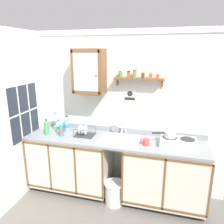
# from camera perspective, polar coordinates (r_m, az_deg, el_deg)

# --- Properties ---
(floor) EXTENTS (5.62, 5.62, 0.00)m
(floor) POSITION_cam_1_polar(r_m,az_deg,el_deg) (3.31, -1.51, -24.43)
(floor) COLOR slate
(floor) RESTS_ON ground
(back_wall) EXTENTS (3.22, 0.07, 2.43)m
(back_wall) POSITION_cam_1_polar(r_m,az_deg,el_deg) (3.34, 1.83, -0.13)
(back_wall) COLOR silver
(back_wall) RESTS_ON ground
(side_wall_left) EXTENTS (0.05, 3.48, 2.43)m
(side_wall_left) POSITION_cam_1_polar(r_m,az_deg,el_deg) (3.14, -27.29, -3.11)
(side_wall_left) COLOR silver
(side_wall_left) RESTS_ON ground
(lower_cabinet_run) EXTENTS (1.24, 0.60, 0.89)m
(lower_cabinet_run) POSITION_cam_1_polar(r_m,az_deg,el_deg) (3.57, -10.53, -12.79)
(lower_cabinet_run) COLOR black
(lower_cabinet_run) RESTS_ON ground
(lower_cabinet_run_right) EXTENTS (1.11, 0.60, 0.89)m
(lower_cabinet_run_right) POSITION_cam_1_polar(r_m,az_deg,el_deg) (3.27, 13.64, -15.81)
(lower_cabinet_run_right) COLOR black
(lower_cabinet_run_right) RESTS_ON ground
(countertop) EXTENTS (2.58, 0.62, 0.03)m
(countertop) POSITION_cam_1_polar(r_m,az_deg,el_deg) (3.15, 0.40, -7.33)
(countertop) COLOR gray
(countertop) RESTS_ON lower_cabinet_run
(backsplash) EXTENTS (2.58, 0.02, 0.08)m
(backsplash) POSITION_cam_1_polar(r_m,az_deg,el_deg) (3.39, 1.65, -4.66)
(backsplash) COLOR gray
(backsplash) RESTS_ON countertop
(sink) EXTENTS (0.55, 0.44, 0.42)m
(sink) POSITION_cam_1_polar(r_m,az_deg,el_deg) (3.17, 2.09, -7.41)
(sink) COLOR silver
(sink) RESTS_ON countertop
(hot_plate_stove) EXTENTS (0.48, 0.29, 0.09)m
(hot_plate_stove) POSITION_cam_1_polar(r_m,az_deg,el_deg) (3.07, 16.97, -7.50)
(hot_plate_stove) COLOR silver
(hot_plate_stove) RESTS_ON countertop
(saucepan) EXTENTS (0.32, 0.17, 0.08)m
(saucepan) POSITION_cam_1_polar(r_m,az_deg,el_deg) (3.05, 14.83, -5.63)
(saucepan) COLOR silver
(saucepan) RESTS_ON hot_plate_stove
(bottle_soda_green_0) EXTENTS (0.06, 0.06, 0.24)m
(bottle_soda_green_0) POSITION_cam_1_polar(r_m,az_deg,el_deg) (3.41, -16.71, -3.95)
(bottle_soda_green_0) COLOR #4CB266
(bottle_soda_green_0) RESTS_ON countertop
(bottle_detergent_teal_1) EXTENTS (0.07, 0.07, 0.22)m
(bottle_detergent_teal_1) POSITION_cam_1_polar(r_m,az_deg,el_deg) (3.32, -13.15, -4.56)
(bottle_detergent_teal_1) COLOR teal
(bottle_detergent_teal_1) RESTS_ON countertop
(bottle_water_blue_2) EXTENTS (0.08, 0.08, 0.26)m
(bottle_water_blue_2) POSITION_cam_1_polar(r_m,az_deg,el_deg) (3.46, -11.66, -3.23)
(bottle_water_blue_2) COLOR #8CB7E0
(bottle_water_blue_2) RESTS_ON countertop
(bottle_water_clear_3) EXTENTS (0.07, 0.07, 0.21)m
(bottle_water_clear_3) POSITION_cam_1_polar(r_m,az_deg,el_deg) (3.45, -13.79, -3.80)
(bottle_water_clear_3) COLOR silver
(bottle_water_clear_3) RESTS_ON countertop
(bottle_opaque_white_4) EXTENTS (0.06, 0.06, 0.29)m
(bottle_opaque_white_4) POSITION_cam_1_polar(r_m,az_deg,el_deg) (3.56, -14.52, -2.59)
(bottle_opaque_white_4) COLOR white
(bottle_opaque_white_4) RESTS_ON countertop
(dish_rack) EXTENTS (0.28, 0.23, 0.16)m
(dish_rack) POSITION_cam_1_polar(r_m,az_deg,el_deg) (3.30, -7.30, -5.42)
(dish_rack) COLOR #333338
(dish_rack) RESTS_ON countertop
(mug) EXTENTS (0.12, 0.09, 0.09)m
(mug) POSITION_cam_1_polar(r_m,az_deg,el_deg) (2.98, 8.81, -7.69)
(mug) COLOR #B24C47
(mug) RESTS_ON countertop
(wall_cabinet) EXTENTS (0.44, 0.31, 0.63)m
(wall_cabinet) POSITION_cam_1_polar(r_m,az_deg,el_deg) (3.19, -5.96, 10.51)
(wall_cabinet) COLOR brown
(spice_shelf) EXTENTS (0.70, 0.14, 0.23)m
(spice_shelf) POSITION_cam_1_polar(r_m,az_deg,el_deg) (3.09, 6.86, 8.95)
(spice_shelf) COLOR brown
(warning_sign) EXTENTS (0.18, 0.01, 0.22)m
(warning_sign) POSITION_cam_1_polar(r_m,az_deg,el_deg) (3.21, 4.71, 4.33)
(warning_sign) COLOR silver
(window) EXTENTS (0.03, 0.67, 0.84)m
(window) POSITION_cam_1_polar(r_m,az_deg,el_deg) (3.44, -22.03, -0.08)
(window) COLOR #262D38
(trash_bin) EXTENTS (0.29, 0.29, 0.34)m
(trash_bin) POSITION_cam_1_polar(r_m,az_deg,el_deg) (3.33, 0.56, -20.31)
(trash_bin) COLOR silver
(trash_bin) RESTS_ON ground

